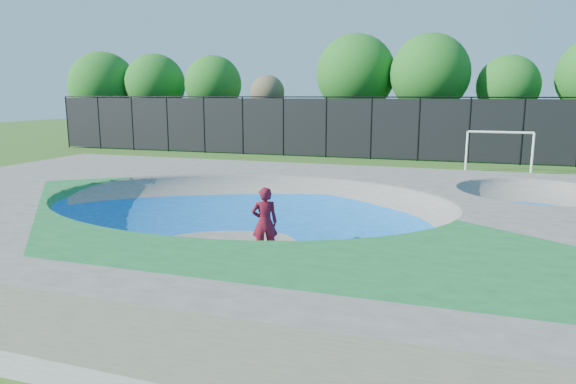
# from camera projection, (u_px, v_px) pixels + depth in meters

# --- Properties ---
(ground) EXTENTS (120.00, 120.00, 0.00)m
(ground) POSITION_uv_depth(u_px,v_px,m) (247.00, 251.00, 13.92)
(ground) COLOR #2B5417
(ground) RESTS_ON ground
(skate_deck) EXTENTS (22.00, 14.00, 1.50)m
(skate_deck) POSITION_uv_depth(u_px,v_px,m) (247.00, 224.00, 13.78)
(skate_deck) COLOR gray
(skate_deck) RESTS_ON ground
(skater) EXTENTS (0.81, 0.71, 1.86)m
(skater) POSITION_uv_depth(u_px,v_px,m) (265.00, 222.00, 13.25)
(skater) COLOR #B00E24
(skater) RESTS_ON ground
(skateboard) EXTENTS (0.81, 0.47, 0.05)m
(skateboard) POSITION_uv_depth(u_px,v_px,m) (265.00, 256.00, 13.42)
(skateboard) COLOR black
(skateboard) RESTS_ON ground
(soccer_goal) EXTENTS (3.41, 0.12, 2.25)m
(soccer_goal) POSITION_uv_depth(u_px,v_px,m) (500.00, 144.00, 27.40)
(soccer_goal) COLOR white
(soccer_goal) RESTS_ON ground
(fence) EXTENTS (48.09, 0.09, 4.04)m
(fence) POSITION_uv_depth(u_px,v_px,m) (371.00, 127.00, 33.14)
(fence) COLOR black
(fence) RESTS_ON ground
(treeline) EXTENTS (52.16, 7.43, 8.64)m
(treeline) POSITION_uv_depth(u_px,v_px,m) (361.00, 82.00, 37.73)
(treeline) COLOR #4B3825
(treeline) RESTS_ON ground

